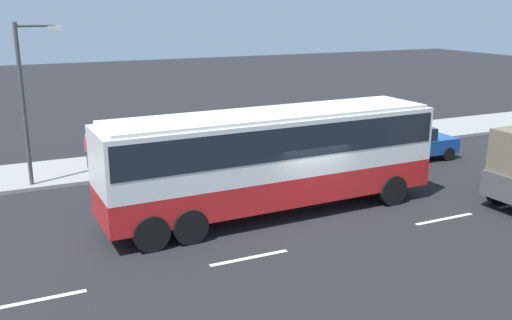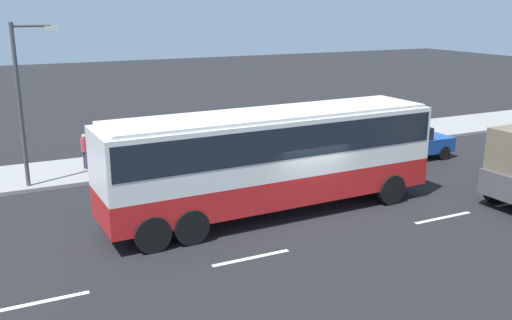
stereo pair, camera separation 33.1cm
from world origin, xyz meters
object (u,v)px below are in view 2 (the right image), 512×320
(pedestrian_near_curb, at_px, (96,148))
(car_blue_saloon, at_px, (405,142))
(coach_bus, at_px, (272,151))
(street_lamp, at_px, (24,93))
(pedestrian_at_crossing, at_px, (85,149))

(pedestrian_near_curb, bearing_deg, car_blue_saloon, 76.26)
(coach_bus, height_order, street_lamp, street_lamp)
(car_blue_saloon, xyz_separation_m, pedestrian_at_crossing, (-13.79, 4.40, 0.20))
(car_blue_saloon, xyz_separation_m, street_lamp, (-16.07, 2.90, 2.95))
(pedestrian_near_curb, relative_size, pedestrian_at_crossing, 1.01)
(coach_bus, relative_size, street_lamp, 1.89)
(pedestrian_at_crossing, relative_size, street_lamp, 0.25)
(pedestrian_at_crossing, height_order, street_lamp, street_lamp)
(car_blue_saloon, height_order, street_lamp, street_lamp)
(pedestrian_at_crossing, bearing_deg, car_blue_saloon, -35.42)
(coach_bus, bearing_deg, car_blue_saloon, 20.18)
(coach_bus, bearing_deg, pedestrian_near_curb, 117.25)
(coach_bus, xyz_separation_m, street_lamp, (-7.16, 6.48, 1.57))
(pedestrian_near_curb, height_order, street_lamp, street_lamp)
(street_lamp, bearing_deg, car_blue_saloon, -10.23)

